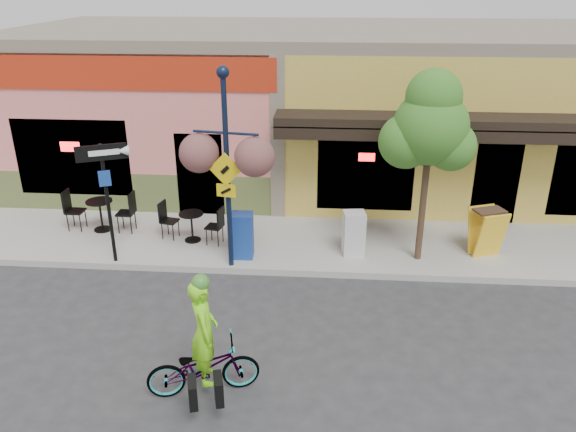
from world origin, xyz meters
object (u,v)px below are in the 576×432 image
object	(u,v)px
lamp_post	(227,172)
cyclist_rider	(205,346)
newspaper_box_grey	(354,233)
street_tree	(426,168)
one_way_sign	(108,205)
newspaper_box_blue	(242,235)
building	(322,103)
bicycle	(203,367)

from	to	relation	value
lamp_post	cyclist_rider	bearing A→B (deg)	-76.74
newspaper_box_grey	street_tree	xyz separation A→B (m)	(1.42, -0.12, 1.59)
one_way_sign	newspaper_box_grey	size ratio (longest dim) A/B	2.64
newspaper_box_blue	cyclist_rider	bearing A→B (deg)	-90.46
newspaper_box_grey	lamp_post	bearing A→B (deg)	-172.29
building	one_way_sign	size ratio (longest dim) A/B	6.89
bicycle	cyclist_rider	distance (m)	0.40
bicycle	newspaper_box_blue	distance (m)	4.25
lamp_post	street_tree	xyz separation A→B (m)	(4.06, 0.62, -0.02)
street_tree	cyclist_rider	bearing A→B (deg)	-130.32
cyclist_rider	lamp_post	bearing A→B (deg)	-11.52
newspaper_box_grey	street_tree	bearing A→B (deg)	-12.43
bicycle	one_way_sign	bearing A→B (deg)	20.41
one_way_sign	newspaper_box_blue	distance (m)	2.91
street_tree	newspaper_box_blue	bearing A→B (deg)	-176.99
bicycle	one_way_sign	size ratio (longest dim) A/B	0.65
bicycle	cyclist_rider	bearing A→B (deg)	-105.73
building	bicycle	distance (m)	10.94
cyclist_rider	newspaper_box_grey	world-z (taller)	cyclist_rider
newspaper_box_blue	street_tree	world-z (taller)	street_tree
building	lamp_post	bearing A→B (deg)	-104.43
cyclist_rider	street_tree	bearing A→B (deg)	-56.05
bicycle	lamp_post	xyz separation A→B (m)	(-0.23, 3.83, 1.81)
one_way_sign	newspaper_box_blue	bearing A→B (deg)	-15.40
cyclist_rider	street_tree	size ratio (longest dim) A/B	0.41
cyclist_rider	bicycle	bearing A→B (deg)	74.27
building	one_way_sign	distance (m)	8.14
building	newspaper_box_blue	world-z (taller)	building
one_way_sign	lamp_post	bearing A→B (deg)	-23.90
building	cyclist_rider	world-z (taller)	building
building	cyclist_rider	bearing A→B (deg)	-97.89
building	bicycle	xyz separation A→B (m)	(-1.53, -10.68, -1.80)
street_tree	building	bearing A→B (deg)	110.20
lamp_post	newspaper_box_blue	xyz separation A→B (m)	(0.20, 0.41, -1.60)
bicycle	street_tree	world-z (taller)	street_tree
lamp_post	newspaper_box_blue	distance (m)	1.66
lamp_post	newspaper_box_grey	size ratio (longest dim) A/B	4.22
newspaper_box_blue	bicycle	bearing A→B (deg)	-91.14
bicycle	newspaper_box_grey	xyz separation A→B (m)	(2.40, 4.56, 0.20)
building	street_tree	bearing A→B (deg)	-69.80
lamp_post	newspaper_box_blue	world-z (taller)	lamp_post
building	street_tree	xyz separation A→B (m)	(2.29, -6.23, -0.01)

